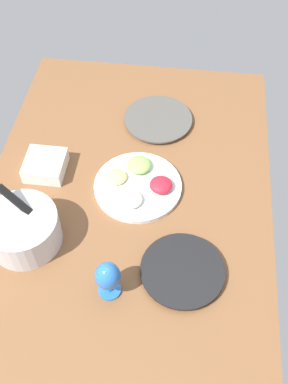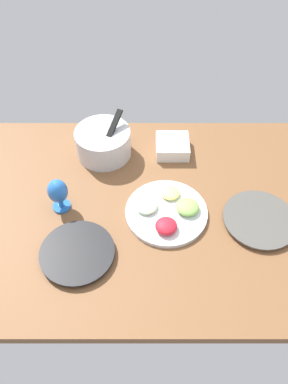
{
  "view_description": "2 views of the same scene",
  "coord_description": "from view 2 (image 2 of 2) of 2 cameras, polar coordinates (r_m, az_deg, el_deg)",
  "views": [
    {
      "loc": [
        -93.22,
        -18.19,
        130.12
      ],
      "look_at": [
        1.25,
        -6.44,
        6.26
      ],
      "focal_mm": 42.05,
      "sensor_mm": 36.0,
      "label": 1
    },
    {
      "loc": [
        -1.06,
        -92.25,
        118.41
      ],
      "look_at": [
        -1.23,
        2.51,
        6.26
      ],
      "focal_mm": 35.16,
      "sensor_mm": 36.0,
      "label": 2
    }
  ],
  "objects": [
    {
      "name": "fruit_platter",
      "position": [
        1.47,
        3.63,
        -2.99
      ],
      "size": [
        32.19,
        32.19,
        5.46
      ],
      "color": "silver",
      "rests_on": "ground_plane"
    },
    {
      "name": "dinner_plate_right",
      "position": [
        1.52,
        17.16,
        -4.07
      ],
      "size": [
        28.14,
        28.14,
        2.03
      ],
      "color": "silver",
      "rests_on": "ground_plane"
    },
    {
      "name": "mixing_bowl",
      "position": [
        1.67,
        -6.12,
        7.57
      ],
      "size": [
        24.19,
        24.19,
        18.64
      ],
      "color": "silver",
      "rests_on": "ground_plane"
    },
    {
      "name": "square_bowl_white",
      "position": [
        1.7,
        4.41,
        7.0
      ],
      "size": [
        14.57,
        14.57,
        6.02
      ],
      "color": "white",
      "rests_on": "ground_plane"
    },
    {
      "name": "ground_plane",
      "position": [
        1.52,
        0.46,
        -2.74
      ],
      "size": [
        160.0,
        104.0,
        4.0
      ],
      "primitive_type": "cube",
      "color": "brown"
    },
    {
      "name": "hurricane_glass_blue",
      "position": [
        1.47,
        -12.86,
        -0.13
      ],
      "size": [
        7.79,
        7.79,
        15.0
      ],
      "color": "blue",
      "rests_on": "ground_plane"
    },
    {
      "name": "dinner_plate_left",
      "position": [
        1.39,
        -10.02,
        -9.1
      ],
      "size": [
        27.06,
        27.06,
        2.45
      ],
      "color": "#4C4C51",
      "rests_on": "ground_plane"
    }
  ]
}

